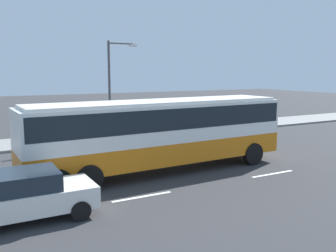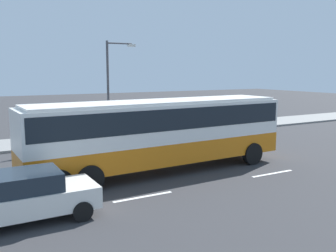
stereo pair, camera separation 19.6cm
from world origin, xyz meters
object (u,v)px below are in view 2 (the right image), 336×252
at_px(car_white_minivan, 25,195).
at_px(pedestrian_near_curb, 83,125).
at_px(pedestrian_at_crossing, 200,115).
at_px(street_lamp, 111,82).
at_px(coach_bus, 160,128).

height_order(car_white_minivan, pedestrian_near_curb, pedestrian_near_curb).
relative_size(pedestrian_near_curb, pedestrian_at_crossing, 0.86).
xyz_separation_m(car_white_minivan, street_lamp, (7.13, 11.36, 3.09)).
distance_m(coach_bus, pedestrian_at_crossing, 13.17).
xyz_separation_m(coach_bus, car_white_minivan, (-6.36, -3.03, -1.25)).
xyz_separation_m(car_white_minivan, pedestrian_at_crossing, (15.14, 12.81, 0.35)).
relative_size(car_white_minivan, street_lamp, 0.66).
bearing_deg(street_lamp, pedestrian_at_crossing, 10.30).
height_order(coach_bus, pedestrian_at_crossing, coach_bus).
xyz_separation_m(pedestrian_at_crossing, street_lamp, (-8.00, -1.45, 2.74)).
relative_size(car_white_minivan, pedestrian_near_curb, 2.81).
height_order(car_white_minivan, street_lamp, street_lamp).
height_order(pedestrian_near_curb, street_lamp, street_lamp).
relative_size(coach_bus, street_lamp, 1.95).
distance_m(pedestrian_near_curb, pedestrian_at_crossing, 9.59).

